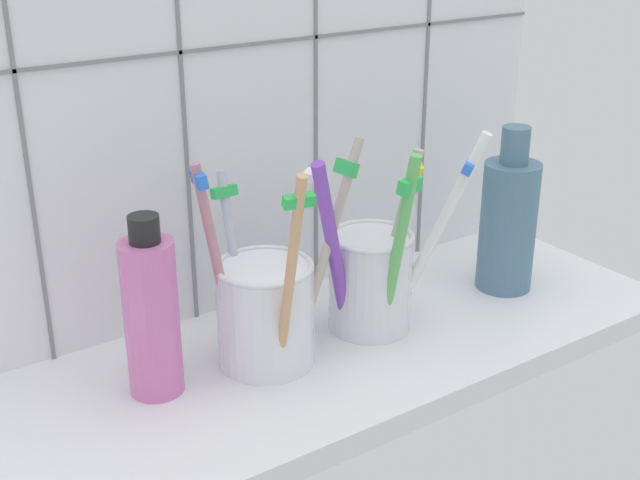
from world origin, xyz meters
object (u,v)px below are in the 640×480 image
at_px(ceramic_vase, 505,220).
at_px(soap_bottle, 151,314).
at_px(toothbrush_cup_right, 373,274).
at_px(toothbrush_cup_left, 266,307).

relative_size(ceramic_vase, soap_bottle, 1.11).
height_order(toothbrush_cup_right, soap_bottle, toothbrush_cup_right).
relative_size(toothbrush_cup_right, ceramic_vase, 1.15).
bearing_deg(toothbrush_cup_right, toothbrush_cup_left, 178.55).
xyz_separation_m(toothbrush_cup_left, toothbrush_cup_right, (0.10, -0.00, 0.00)).
bearing_deg(toothbrush_cup_left, ceramic_vase, -1.15).
distance_m(ceramic_vase, soap_bottle, 0.35).
bearing_deg(toothbrush_cup_left, toothbrush_cup_right, -1.45).
xyz_separation_m(toothbrush_cup_right, ceramic_vase, (0.15, -0.00, 0.02)).
relative_size(toothbrush_cup_right, soap_bottle, 1.28).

